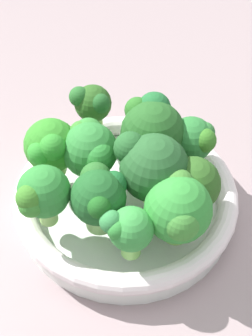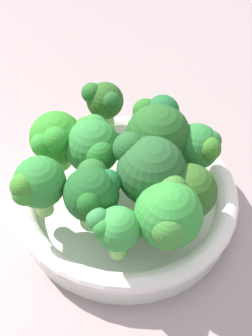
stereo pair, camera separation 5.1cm
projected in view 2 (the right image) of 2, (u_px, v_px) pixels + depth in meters
ground_plane at (92, 225)px, 55.89cm from camera, size 130.00×130.00×2.50cm
bowl at (126, 199)px, 54.20cm from camera, size 23.67×23.67×3.94cm
broccoli_floret_0 at (93, 145)px, 51.22cm from camera, size 5.73×6.42×6.84cm
broccoli_floret_1 at (37, 183)px, 47.58cm from camera, size 5.44×5.04×6.82cm
broccoli_floret_2 at (114, 229)px, 44.73cm from camera, size 4.50×4.14×5.77cm
broccoli_floret_3 at (198, 147)px, 52.08cm from camera, size 4.84×5.17×5.71cm
broccoli_floret_4 at (93, 192)px, 47.05cm from camera, size 5.68×6.26×6.75cm
broccoli_floret_5 at (184, 190)px, 47.81cm from camera, size 6.37×5.38×6.34cm
broccoli_floret_6 at (158, 132)px, 52.05cm from camera, size 6.73×7.26×7.61cm
broccoli_floret_7 at (168, 215)px, 45.37cm from camera, size 6.31×6.45×7.08cm
broccoli_floret_8 at (104, 102)px, 55.84cm from camera, size 4.50×4.39×6.35cm
broccoli_floret_9 at (150, 169)px, 47.93cm from camera, size 6.70×7.22×8.15cm
broccoli_floret_10 at (56, 139)px, 52.17cm from camera, size 5.82×5.80×6.62cm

